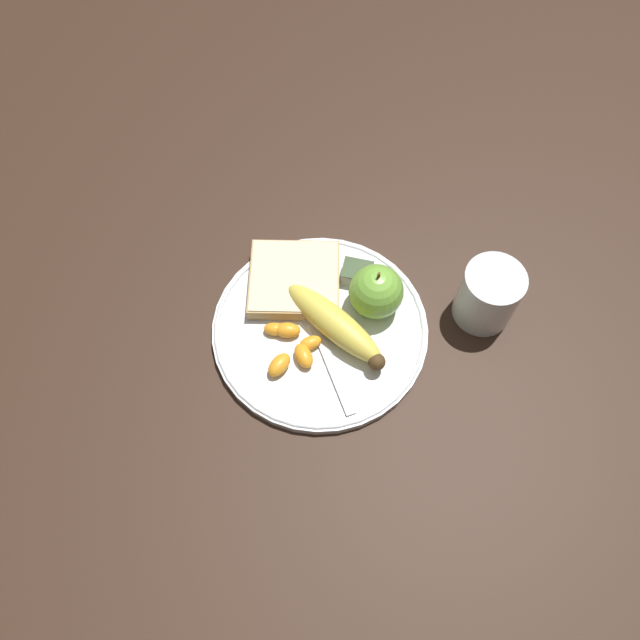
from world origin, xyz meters
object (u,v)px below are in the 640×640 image
(bread_slice, at_px, (294,280))
(fork, at_px, (319,335))
(juice_glass, at_px, (488,296))
(banana, at_px, (335,327))
(plate, at_px, (320,329))
(jam_packet, at_px, (357,273))
(apple, at_px, (376,292))

(bread_slice, distance_m, fork, 0.08)
(juice_glass, relative_size, banana, 0.55)
(plate, bearing_deg, jam_packet, 69.78)
(apple, xyz_separation_m, jam_packet, (-0.03, 0.04, -0.02))
(apple, relative_size, jam_packet, 2.00)
(apple, height_order, jam_packet, apple)
(jam_packet, bearing_deg, bread_slice, -160.00)
(banana, bearing_deg, bread_slice, 137.85)
(bread_slice, xyz_separation_m, fork, (0.05, -0.07, -0.01))
(plate, relative_size, apple, 3.52)
(jam_packet, bearing_deg, banana, -96.71)
(apple, distance_m, bread_slice, 0.11)
(fork, bearing_deg, banana, -104.94)
(plate, bearing_deg, bread_slice, 130.50)
(bread_slice, bearing_deg, jam_packet, 20.00)
(banana, height_order, fork, banana)
(banana, xyz_separation_m, bread_slice, (-0.07, 0.06, -0.01))
(plate, distance_m, juice_glass, 0.22)
(apple, distance_m, fork, 0.09)
(apple, xyz_separation_m, bread_slice, (-0.11, 0.01, -0.02))
(plate, distance_m, jam_packet, 0.09)
(juice_glass, distance_m, bread_slice, 0.25)
(juice_glass, bearing_deg, fork, -155.93)
(juice_glass, distance_m, jam_packet, 0.17)
(fork, bearing_deg, bread_slice, 2.57)
(bread_slice, height_order, jam_packet, same)
(bread_slice, bearing_deg, juice_glass, 4.92)
(banana, xyz_separation_m, jam_packet, (0.01, 0.09, -0.01))
(juice_glass, distance_m, banana, 0.20)
(plate, xyz_separation_m, apple, (0.06, 0.05, 0.04))
(banana, distance_m, bread_slice, 0.09)
(juice_glass, xyz_separation_m, jam_packet, (-0.17, 0.01, -0.02))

